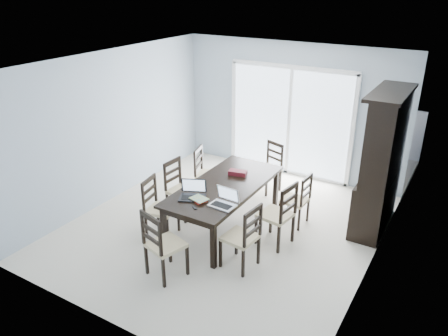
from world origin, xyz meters
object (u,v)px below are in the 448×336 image
(chair_left_far, at_px, (204,168))
(laptop_silver, at_px, (222,202))
(chair_left_near, at_px, (156,201))
(chair_right_mid, at_px, (282,208))
(chair_left_mid, at_px, (178,182))
(game_box, at_px, (238,173))
(chair_end_far, at_px, (271,161))
(hot_tub, at_px, (274,131))
(chair_end_near, at_px, (159,239))
(laptop_dark, at_px, (192,195))
(cell_phone, at_px, (195,208))
(chair_right_far, at_px, (300,195))
(china_hutch, at_px, (381,164))
(dining_table, at_px, (225,189))
(chair_right_near, at_px, (246,231))

(chair_left_far, relative_size, laptop_silver, 2.94)
(chair_left_near, xyz_separation_m, chair_right_mid, (1.76, 0.68, 0.05))
(chair_left_near, height_order, chair_left_mid, chair_left_mid)
(chair_left_mid, height_order, laptop_silver, chair_left_mid)
(chair_left_near, distance_m, game_box, 1.39)
(chair_right_mid, bearing_deg, chair_end_far, 38.38)
(laptop_silver, height_order, hot_tub, laptop_silver)
(chair_left_far, xyz_separation_m, chair_end_near, (0.78, -2.25, 0.03))
(laptop_dark, distance_m, laptop_silver, 0.49)
(cell_phone, bearing_deg, chair_left_far, 154.09)
(chair_right_mid, xyz_separation_m, chair_right_far, (0.01, 0.69, -0.08))
(chair_end_far, height_order, cell_phone, chair_end_far)
(hot_tub, bearing_deg, chair_end_near, -81.79)
(cell_phone, bearing_deg, chair_right_mid, 76.12)
(china_hutch, height_order, chair_right_far, china_hutch)
(china_hutch, distance_m, chair_end_near, 3.51)
(dining_table, distance_m, game_box, 0.43)
(chair_end_near, xyz_separation_m, laptop_silver, (0.39, 0.92, 0.21))
(chair_right_far, relative_size, chair_end_far, 0.96)
(laptop_silver, distance_m, game_box, 1.08)
(china_hutch, distance_m, chair_left_near, 3.46)
(china_hutch, distance_m, game_box, 2.21)
(chair_right_near, xyz_separation_m, cell_phone, (-0.76, -0.07, 0.17))
(chair_right_far, bearing_deg, chair_end_far, 47.95)
(chair_left_mid, bearing_deg, chair_right_mid, 93.37)
(chair_right_mid, relative_size, chair_right_far, 1.15)
(chair_left_mid, xyz_separation_m, laptop_silver, (1.20, -0.59, 0.23))
(china_hutch, xyz_separation_m, chair_right_far, (-1.04, -0.58, -0.54))
(chair_left_far, bearing_deg, chair_right_far, 73.53)
(china_hutch, relative_size, laptop_silver, 5.98)
(chair_left_mid, xyz_separation_m, laptop_dark, (0.71, -0.61, 0.23))
(cell_phone, height_order, hot_tub, hot_tub)
(chair_left_far, bearing_deg, game_box, 55.51)
(dining_table, height_order, chair_left_near, chair_left_near)
(laptop_dark, xyz_separation_m, game_box, (0.16, 1.05, -0.03))
(chair_left_near, bearing_deg, chair_left_mid, 177.29)
(chair_end_near, relative_size, chair_end_far, 1.08)
(chair_left_far, xyz_separation_m, hot_tub, (0.05, 2.82, -0.13))
(cell_phone, relative_size, game_box, 0.34)
(chair_left_far, height_order, chair_end_far, chair_left_far)
(chair_left_near, xyz_separation_m, game_box, (0.79, 1.12, 0.22))
(chair_end_far, relative_size, cell_phone, 10.92)
(dining_table, bearing_deg, laptop_silver, -62.03)
(laptop_dark, bearing_deg, hot_tub, 73.98)
(chair_right_near, relative_size, chair_end_far, 1.05)
(chair_right_mid, relative_size, laptop_silver, 3.16)
(chair_left_near, height_order, chair_right_mid, chair_right_mid)
(chair_right_mid, xyz_separation_m, cell_phone, (-0.94, -0.83, 0.14))
(chair_end_far, bearing_deg, chair_right_near, 127.27)
(chair_left_mid, relative_size, chair_end_far, 1.05)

